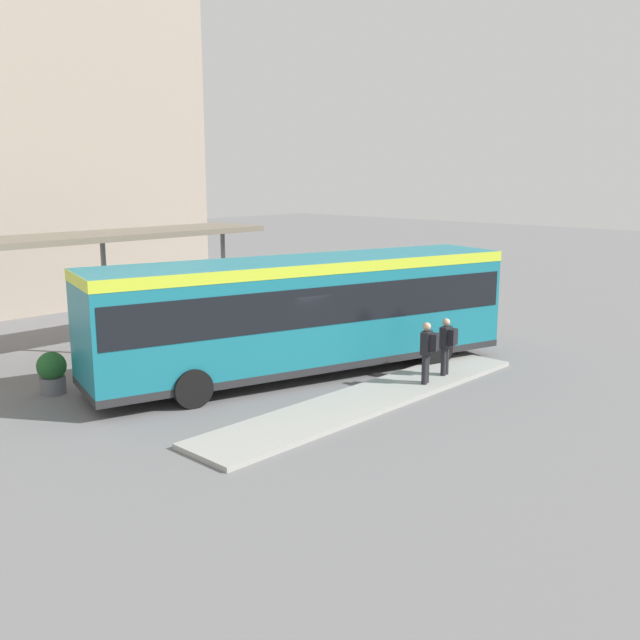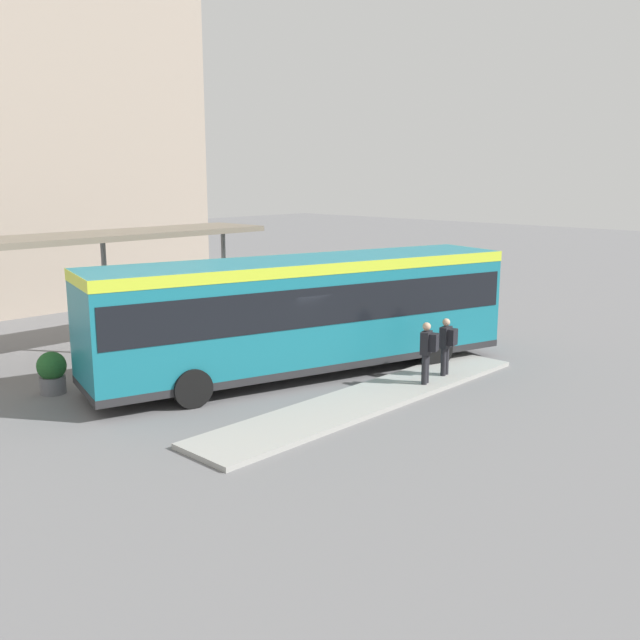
# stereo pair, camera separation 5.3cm
# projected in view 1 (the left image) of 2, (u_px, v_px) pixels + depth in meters

# --- Properties ---
(ground_plane) EXTENTS (120.00, 120.00, 0.00)m
(ground_plane) POSITION_uv_depth(u_px,v_px,m) (305.00, 374.00, 20.43)
(ground_plane) COLOR slate
(curb_island) EXTENTS (10.80, 1.80, 0.12)m
(curb_island) POSITION_uv_depth(u_px,v_px,m) (371.00, 398.00, 18.08)
(curb_island) COLOR #9E9E99
(curb_island) RESTS_ON ground_plane
(city_bus) EXTENTS (12.56, 5.88, 3.33)m
(city_bus) POSITION_uv_depth(u_px,v_px,m) (305.00, 308.00, 20.05)
(city_bus) COLOR #197284
(city_bus) RESTS_ON ground_plane
(pedestrian_waiting) EXTENTS (0.47, 0.51, 1.67)m
(pedestrian_waiting) POSITION_uv_depth(u_px,v_px,m) (428.00, 349.00, 18.92)
(pedestrian_waiting) COLOR #232328
(pedestrian_waiting) RESTS_ON curb_island
(pedestrian_companion) EXTENTS (0.42, 0.45, 1.61)m
(pedestrian_companion) POSITION_uv_depth(u_px,v_px,m) (447.00, 343.00, 19.73)
(pedestrian_companion) COLOR #232328
(pedestrian_companion) RESTS_ON curb_island
(bicycle_orange) EXTENTS (0.48, 1.67, 0.73)m
(bicycle_orange) POSITION_uv_depth(u_px,v_px,m) (454.00, 309.00, 28.41)
(bicycle_orange) COLOR black
(bicycle_orange) RESTS_ON ground_plane
(bicycle_white) EXTENTS (0.48, 1.60, 0.69)m
(bicycle_white) POSITION_uv_depth(u_px,v_px,m) (438.00, 306.00, 29.06)
(bicycle_white) COLOR black
(bicycle_white) RESTS_ON ground_plane
(station_shelter) EXTENTS (11.09, 2.55, 3.85)m
(station_shelter) POSITION_uv_depth(u_px,v_px,m) (102.00, 239.00, 21.94)
(station_shelter) COLOR #706656
(station_shelter) RESTS_ON ground_plane
(potted_planter_near_shelter) EXTENTS (0.76, 0.76, 1.11)m
(potted_planter_near_shelter) POSITION_uv_depth(u_px,v_px,m) (52.00, 372.00, 18.55)
(potted_planter_near_shelter) COLOR slate
(potted_planter_near_shelter) RESTS_ON ground_plane
(potted_planter_far_side) EXTENTS (0.81, 0.81, 1.26)m
(potted_planter_far_side) POSITION_uv_depth(u_px,v_px,m) (242.00, 330.00, 23.10)
(potted_planter_far_side) COLOR slate
(potted_planter_far_side) RESTS_ON ground_plane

